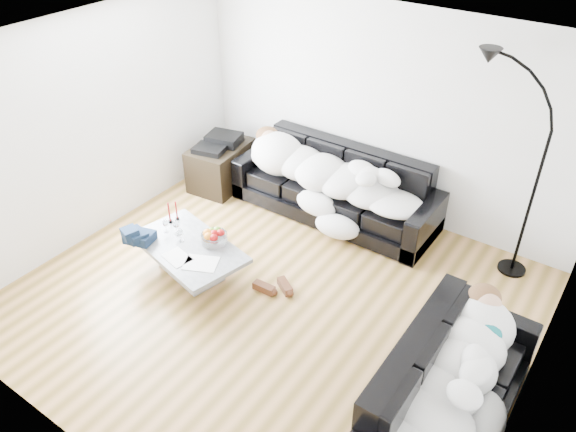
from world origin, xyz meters
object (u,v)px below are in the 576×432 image
Objects in this scene: candle_right at (176,211)px; stereo at (219,141)px; candle_left at (169,213)px; sofa_right at (450,389)px; sofa_back at (335,185)px; floor_lamp at (534,190)px; wine_glass_b at (166,226)px; wine_glass_c at (181,235)px; fruit_bowl at (214,236)px; shoes at (274,287)px; sleeper_right at (455,371)px; wine_glass_a at (177,228)px; av_cabinet at (221,165)px; sleeper_back at (334,172)px; coffee_table at (190,259)px.

stereo reaches higher than candle_right.
sofa_right is at bearing -6.99° from candle_left.
sofa_back is 1.25× the size of floor_lamp.
wine_glass_b is 0.26m from wine_glass_c.
fruit_bowl is 0.67m from candle_left.
sleeper_right is at bearing -4.55° from shoes.
wine_glass_a is 1.74m from av_cabinet.
wine_glass_b is 0.19m from candle_left.
wine_glass_c is at bearing -68.81° from av_cabinet.
shoes is 2.88m from floor_lamp.
sofa_right is 3.54m from candle_right.
sleeper_right is 4.45m from av_cabinet.
candle_left is (-3.52, 0.43, 0.10)m from sofa_right.
sleeper_back is 1.05× the size of floor_lamp.
sleeper_back reaches higher than shoes.
fruit_bowl reaches higher than wine_glass_b.
sofa_back is 1.18× the size of sleeper_back.
av_cabinet is 0.41× the size of floor_lamp.
floor_lamp is (-0.12, 2.33, 0.42)m from sleeper_right.
candle_left is at bearing 151.58° from wine_glass_a.
coffee_table is 3.71m from floor_lamp.
coffee_table is 0.62m from candle_right.
wine_glass_b is at bearing 172.17° from coffee_table.
sofa_back is 2.03× the size of coffee_table.
sofa_back is 1.29× the size of sofa_right.
candle_left is (-1.17, -1.71, 0.08)m from sofa_back.
wine_glass_b is (-0.14, -0.03, -0.02)m from wine_glass_a.
coffee_table is 8.30× the size of wine_glass_c.
candle_left is at bearing -124.38° from sofa_back.
sofa_back reaches higher than fruit_bowl.
sofa_back is at bearing 2.83° from av_cabinet.
candle_right is (-3.50, 0.52, -0.14)m from sleeper_right.
wine_glass_b is 0.36× the size of shoes.
wine_glass_b is at bearing -120.67° from sleeper_back.
sofa_back is 2.06m from coffee_table.
sofa_back is 11.01× the size of candle_right.
av_cabinet is 0.36m from stereo.
candle_left is at bearing 83.01° from sofa_right.
shoes is (1.40, 0.08, -0.46)m from candle_left.
av_cabinet is (-0.58, 1.61, -0.15)m from wine_glass_b.
av_cabinet is at bearing 178.60° from floor_lamp.
wine_glass_a is 0.14m from wine_glass_c.
shoes is at bearing -41.93° from av_cabinet.
candle_left reaches higher than av_cabinet.
candle_left is (-0.35, 0.19, 0.05)m from wine_glass_c.
sleeper_back reaches higher than sofa_right.
wine_glass_a is 0.30m from candle_right.
sofa_back reaches higher than candle_left.
candle_right is 0.11× the size of floor_lamp.
wine_glass_b is at bearing -166.00° from wine_glass_a.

